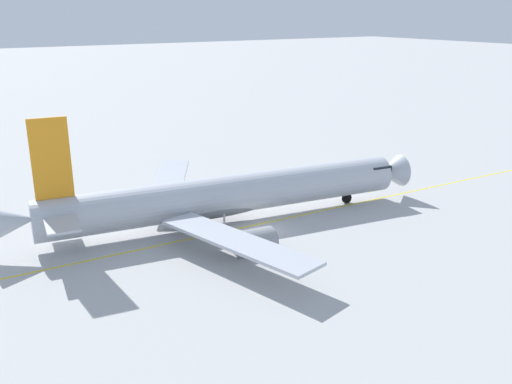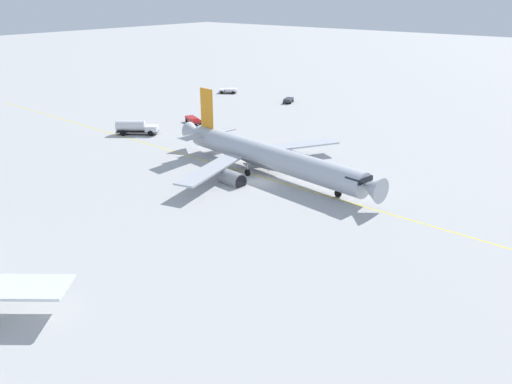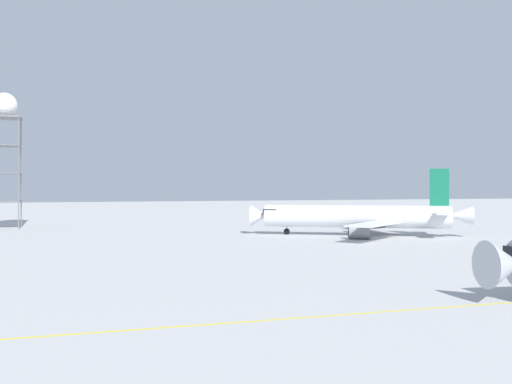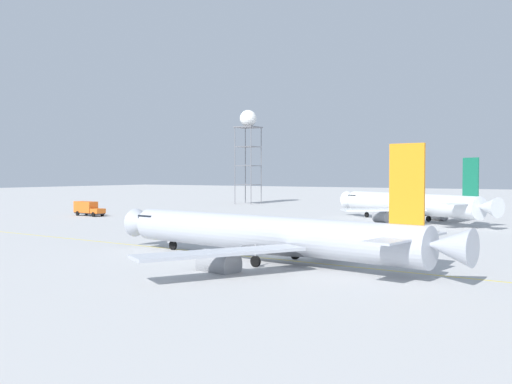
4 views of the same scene
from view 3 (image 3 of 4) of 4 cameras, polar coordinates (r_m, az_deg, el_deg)
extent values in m
cone|color=#B2B7C1|center=(44.39, 24.57, -6.91)|extent=(3.46, 3.96, 3.59)
cylinder|color=silver|center=(98.21, 10.39, -2.53)|extent=(30.26, 19.15, 3.95)
cone|color=silver|center=(99.76, 0.34, -2.48)|extent=(4.44, 4.74, 3.76)
cone|color=silver|center=(99.75, 20.62, -2.33)|extent=(5.13, 4.88, 3.36)
cube|color=black|center=(99.35, 1.59, -1.97)|extent=(3.73, 4.10, 0.70)
ellipsoid|color=slate|center=(98.28, 11.34, -3.16)|extent=(11.93, 8.76, 2.17)
cube|color=#146B4C|center=(99.09, 18.67, 0.48)|extent=(2.92, 1.76, 6.42)
cube|color=silver|center=(95.44, 18.99, -2.16)|extent=(5.17, 6.50, 0.20)
cube|color=silver|center=(102.92, 18.36, -1.97)|extent=(5.17, 6.50, 0.20)
cube|color=silver|center=(89.16, 12.35, -3.29)|extent=(13.90, 12.23, 0.28)
cube|color=silver|center=(107.42, 12.03, -2.64)|extent=(5.77, 14.72, 0.28)
cylinder|color=gray|center=(91.37, 10.79, -4.11)|extent=(4.14, 3.77, 2.43)
cylinder|color=black|center=(91.38, 9.69, -4.11)|extent=(1.13, 1.88, 2.06)
cylinder|color=gray|center=(105.33, 10.75, -3.50)|extent=(4.14, 3.77, 2.43)
cylinder|color=black|center=(105.33, 9.80, -3.50)|extent=(1.13, 1.88, 2.06)
cylinder|color=#9EA0A5|center=(99.10, 3.24, -3.53)|extent=(0.20, 0.20, 2.17)
cylinder|color=black|center=(99.18, 3.24, -4.15)|extent=(1.11, 0.80, 1.10)
cylinder|color=#9EA0A5|center=(94.96, 11.37, -3.71)|extent=(0.20, 0.20, 2.17)
cylinder|color=black|center=(95.05, 11.37, -4.36)|extent=(1.11, 0.80, 1.10)
cylinder|color=#9EA0A5|center=(101.70, 11.31, -3.43)|extent=(0.20, 0.20, 2.17)
cylinder|color=black|center=(101.78, 11.31, -4.04)|extent=(1.11, 0.80, 1.10)
cylinder|color=slate|center=(121.72, -23.64, 1.82)|extent=(0.24, 0.24, 22.97)
cylinder|color=slate|center=(127.46, -23.41, 1.76)|extent=(0.24, 0.24, 22.97)
cube|color=slate|center=(124.87, -24.83, -0.86)|extent=(5.96, 5.96, 0.16)
cube|color=slate|center=(124.87, -24.84, 1.78)|extent=(5.96, 5.96, 0.16)
cube|color=slate|center=(125.14, -24.85, 4.41)|extent=(5.96, 5.96, 0.16)
cube|color=slate|center=(125.69, -24.86, 7.09)|extent=(6.56, 6.56, 0.30)
sphere|color=white|center=(126.02, -24.86, 8.29)|extent=(5.04, 5.04, 5.04)
camera|label=1|loc=(106.71, 26.53, 6.67)|focal=39.29mm
camera|label=2|loc=(95.06, -17.86, 12.23)|focal=36.61mm
camera|label=4|loc=(83.07, 86.18, 0.43)|focal=40.15mm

